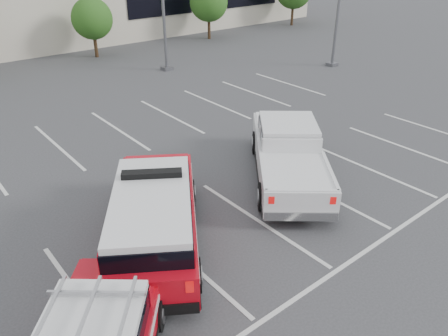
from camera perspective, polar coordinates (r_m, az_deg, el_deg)
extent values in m
plane|color=#38383A|center=(13.15, 4.57, -6.94)|extent=(120.00, 120.00, 0.00)
cube|color=silver|center=(16.19, -6.40, 0.17)|extent=(23.00, 15.00, 0.01)
cylinder|color=#3F2B19|center=(32.94, -16.41, 15.02)|extent=(0.24, 0.24, 1.51)
sphere|color=#275617|center=(32.61, -16.86, 18.17)|extent=(2.77, 2.77, 2.77)
sphere|color=#275617|center=(33.01, -16.25, 17.61)|extent=(1.85, 1.85, 1.85)
cylinder|color=#3F2B19|center=(37.89, -1.96, 17.77)|extent=(0.24, 0.24, 1.67)
sphere|color=#275617|center=(37.59, -2.02, 20.84)|extent=(3.07, 3.07, 3.07)
sphere|color=#275617|center=(38.04, -1.69, 20.23)|extent=(2.05, 2.05, 2.05)
cylinder|color=#3F2B19|center=(44.57, 8.90, 19.11)|extent=(0.24, 0.24, 1.84)
cube|color=#59595E|center=(28.78, -7.46, 12.79)|extent=(0.60, 0.60, 0.20)
cube|color=#59595E|center=(30.40, 13.91, 13.04)|extent=(0.60, 0.60, 0.20)
cube|color=#B30815|center=(11.91, -9.05, -6.61)|extent=(5.03, 6.09, 0.90)
cube|color=black|center=(11.09, -9.42, -5.25)|extent=(3.94, 4.57, 0.47)
cube|color=silver|center=(10.92, -9.55, -3.84)|extent=(3.86, 4.47, 0.17)
cube|color=black|center=(11.63, -9.41, -0.75)|extent=(1.49, 1.12, 0.16)
cube|color=silver|center=(15.12, 8.44, 1.37)|extent=(5.63, 6.13, 0.90)
cube|color=black|center=(15.34, 8.37, 4.59)|extent=(2.92, 2.95, 0.47)
cube|color=silver|center=(15.22, 8.46, 5.70)|extent=(2.86, 2.88, 0.17)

